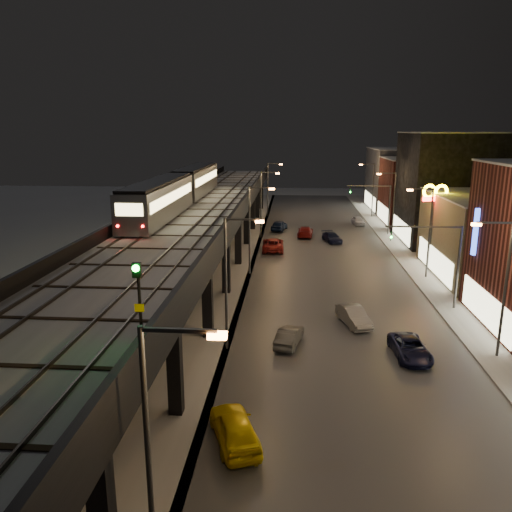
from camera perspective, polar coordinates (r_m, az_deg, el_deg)
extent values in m
plane|color=silver|center=(23.25, -6.00, -24.11)|extent=(220.00, 220.00, 0.00)
cube|color=#46474D|center=(54.98, 8.18, -1.07)|extent=(17.00, 120.00, 0.06)
cube|color=#9FA1A8|center=(56.57, 18.33, -1.19)|extent=(4.00, 120.00, 0.14)
cube|color=#9FA1A8|center=(55.66, -5.82, -0.81)|extent=(11.00, 120.00, 0.06)
cube|color=black|center=(51.54, -6.55, 4.53)|extent=(9.00, 100.00, 1.00)
cube|color=black|center=(18.41, -17.17, -26.15)|extent=(0.70, 0.70, 5.30)
cube|color=black|center=(28.96, -23.93, -11.01)|extent=(0.70, 0.70, 5.30)
cube|color=black|center=(26.41, -9.26, -12.38)|extent=(0.70, 0.70, 5.30)
cube|color=black|center=(26.49, -17.34, -6.88)|extent=(8.00, 0.60, 0.50)
cube|color=black|center=(37.37, -16.85, -4.73)|extent=(0.70, 0.70, 5.30)
cube|color=black|center=(35.44, -5.56, -5.20)|extent=(0.70, 0.70, 5.30)
cube|color=black|center=(35.50, -11.55, -1.17)|extent=(8.00, 0.60, 0.50)
cube|color=black|center=(46.43, -12.52, -0.78)|extent=(0.70, 0.70, 5.30)
cube|color=black|center=(44.88, -3.43, -0.98)|extent=(0.70, 0.70, 5.30)
cube|color=black|center=(44.93, -8.17, 2.20)|extent=(8.00, 0.60, 0.50)
cube|color=black|center=(55.80, -9.64, 1.87)|extent=(0.70, 0.70, 5.30)
cube|color=black|center=(54.52, -2.06, 1.77)|extent=(0.70, 0.70, 5.30)
cube|color=black|center=(54.56, -5.96, 4.39)|extent=(8.00, 0.60, 0.50)
cube|color=black|center=(65.36, -7.58, 3.74)|extent=(0.70, 0.70, 5.30)
cube|color=black|center=(64.27, -1.09, 3.69)|extent=(0.70, 0.70, 5.30)
cube|color=black|center=(64.31, -4.41, 5.91)|extent=(8.00, 0.60, 0.50)
cube|color=black|center=(75.04, -6.05, 5.14)|extent=(0.70, 0.70, 5.30)
cube|color=black|center=(74.09, -0.38, 5.10)|extent=(0.70, 0.70, 5.30)
cube|color=black|center=(74.12, -3.26, 7.03)|extent=(8.00, 0.60, 0.50)
cube|color=black|center=(84.79, -4.86, 6.21)|extent=(0.70, 0.70, 5.30)
cube|color=black|center=(83.95, 0.16, 6.18)|extent=(0.70, 0.70, 5.30)
cube|color=black|center=(83.98, -2.38, 7.89)|extent=(8.00, 0.60, 0.50)
cube|color=black|center=(94.59, -3.92, 7.05)|extent=(0.70, 0.70, 5.30)
cube|color=black|center=(93.84, 0.60, 7.03)|extent=(0.70, 0.70, 5.30)
cube|color=black|center=(93.86, -1.68, 8.56)|extent=(8.00, 0.60, 0.50)
cube|color=#B2B7C1|center=(51.45, -6.57, 5.17)|extent=(8.40, 100.00, 0.16)
cube|color=#332D28|center=(52.12, -10.07, 5.33)|extent=(0.08, 98.00, 0.16)
cube|color=#332D28|center=(51.79, -8.52, 5.34)|extent=(0.08, 98.00, 0.16)
cube|color=#332D28|center=(51.20, -5.16, 5.34)|extent=(0.08, 98.00, 0.16)
cube|color=#332D28|center=(50.99, -3.56, 5.33)|extent=(0.08, 98.00, 0.16)
cube|color=black|center=(23.46, -20.22, -6.38)|extent=(7.80, 0.24, 0.06)
cube|color=black|center=(38.00, -10.45, 1.98)|extent=(7.80, 0.24, 0.06)
cube|color=black|center=(53.38, -6.18, 5.62)|extent=(7.80, 0.24, 0.06)
cube|color=black|center=(69.04, -3.81, 7.61)|extent=(7.80, 0.24, 0.06)
cube|color=black|center=(84.83, -2.31, 8.86)|extent=(7.80, 0.24, 0.06)
cube|color=black|center=(50.75, -1.73, 5.67)|extent=(0.30, 100.00, 1.10)
cube|color=black|center=(52.36, -11.29, 5.66)|extent=(0.30, 100.00, 1.10)
cube|color=#EFEAB5|center=(40.76, 24.76, -5.43)|extent=(0.10, 9.60, 2.40)
cube|color=#6F6750|center=(54.94, 25.98, 1.86)|extent=(12.00, 15.00, 8.00)
cube|color=#EFEAB5|center=(53.51, 19.68, -0.46)|extent=(0.10, 12.00, 2.40)
cube|color=#B2B7C1|center=(54.32, 26.45, 6.07)|extent=(12.20, 15.20, 0.16)
cube|color=black|center=(69.42, 21.48, 7.13)|extent=(12.00, 13.00, 14.00)
cube|color=#EFEAB5|center=(68.68, 16.25, 2.91)|extent=(0.10, 10.40, 2.40)
cube|color=#B2B7C1|center=(69.02, 22.02, 12.96)|extent=(12.20, 13.20, 0.16)
cube|color=brown|center=(83.03, 18.57, 6.99)|extent=(12.00, 12.00, 10.00)
cube|color=#EFEAB5|center=(82.21, 14.29, 4.83)|extent=(0.10, 9.60, 2.40)
cube|color=#B2B7C1|center=(82.61, 18.85, 10.48)|extent=(12.20, 12.20, 0.16)
cube|color=#45464F|center=(96.53, 16.59, 8.35)|extent=(12.00, 16.00, 11.00)
cube|color=#EFEAB5|center=(95.88, 12.87, 6.19)|extent=(0.10, 12.80, 2.40)
cube|color=#B2B7C1|center=(96.18, 16.83, 11.65)|extent=(12.20, 16.20, 0.16)
cylinder|color=#38383A|center=(16.81, -12.17, -22.18)|extent=(0.18, 0.18, 9.00)
cube|color=#38383A|center=(14.39, -8.84, -8.40)|extent=(2.20, 0.12, 0.12)
cube|color=orange|center=(14.23, -4.45, -9.05)|extent=(0.55, 0.28, 0.18)
cylinder|color=#38383A|center=(32.74, -3.45, -3.39)|extent=(0.18, 0.18, 9.00)
cube|color=#38383A|center=(31.56, -1.59, 4.19)|extent=(2.20, 0.12, 0.12)
cube|color=orange|center=(31.49, 0.41, 3.95)|extent=(0.55, 0.28, 0.18)
cylinder|color=#38383A|center=(35.14, 26.57, -3.68)|extent=(0.18, 0.18, 9.00)
cube|color=#38383A|center=(33.75, 25.66, 3.45)|extent=(2.20, 0.12, 0.12)
cube|color=orange|center=(33.38, 23.88, 3.32)|extent=(0.55, 0.28, 0.18)
cylinder|color=#38383A|center=(50.09, -0.75, 2.83)|extent=(0.18, 0.18, 9.00)
cube|color=#38383A|center=(49.33, 0.52, 7.82)|extent=(2.20, 0.12, 0.12)
cube|color=orange|center=(49.28, 1.81, 7.67)|extent=(0.55, 0.28, 0.18)
cylinder|color=#38383A|center=(51.69, 19.22, 2.39)|extent=(0.18, 0.18, 9.00)
cube|color=#38383A|center=(50.76, 18.41, 7.29)|extent=(2.20, 0.12, 0.12)
cube|color=orange|center=(50.51, 17.19, 7.21)|extent=(0.55, 0.28, 0.18)
cylinder|color=#38383A|center=(67.78, 0.56, 5.82)|extent=(0.18, 0.18, 9.00)
cube|color=#38383A|center=(67.22, 1.52, 9.53)|extent=(2.20, 0.12, 0.12)
cube|color=orange|center=(67.19, 2.47, 9.41)|extent=(0.55, 0.28, 0.18)
cylinder|color=#38383A|center=(68.97, 15.47, 5.46)|extent=(0.18, 0.18, 9.00)
cube|color=#38383A|center=(68.27, 14.80, 9.14)|extent=(2.20, 0.12, 0.12)
cube|color=orange|center=(68.09, 13.87, 9.08)|extent=(0.55, 0.28, 0.18)
cylinder|color=#38383A|center=(85.60, 1.34, 7.58)|extent=(0.18, 0.18, 9.00)
cube|color=#38383A|center=(85.16, 2.11, 10.51)|extent=(2.20, 0.12, 0.12)
cube|color=orange|center=(85.13, 2.86, 10.42)|extent=(0.55, 0.28, 0.18)
cylinder|color=#38383A|center=(86.55, 13.22, 7.28)|extent=(0.18, 0.18, 9.00)
cube|color=#38383A|center=(85.99, 12.65, 10.22)|extent=(2.20, 0.12, 0.12)
cube|color=orange|center=(85.85, 11.91, 10.17)|extent=(0.55, 0.28, 0.18)
cylinder|color=#38383A|center=(43.51, 22.07, -1.35)|extent=(0.20, 0.20, 7.00)
cube|color=#38383A|center=(41.94, 18.59, 3.18)|extent=(6.00, 0.12, 0.12)
imported|color=black|center=(41.48, 15.19, 2.61)|extent=(0.20, 0.16, 1.00)
sphere|color=#0CFF26|center=(41.39, 15.20, 2.23)|extent=(0.18, 0.18, 0.18)
cylinder|color=#38383A|center=(72.03, 14.97, 5.04)|extent=(0.20, 0.20, 7.00)
cube|color=#38383A|center=(71.09, 12.75, 7.82)|extent=(6.00, 0.12, 0.12)
imported|color=black|center=(70.82, 10.71, 7.49)|extent=(0.20, 0.16, 1.00)
sphere|color=#0CFF26|center=(70.70, 10.71, 7.28)|extent=(0.18, 0.18, 0.18)
cube|color=gray|center=(46.13, -11.04, 6.23)|extent=(2.76, 16.68, 3.15)
cube|color=black|center=(45.93, -11.14, 8.32)|extent=(2.48, 16.21, 0.24)
cube|color=#E3CA7F|center=(46.46, -12.74, 6.74)|extent=(0.05, 15.25, 0.86)
cube|color=#E3CA7F|center=(45.73, -9.37, 6.78)|extent=(0.05, 15.25, 0.86)
cube|color=gray|center=(63.50, -6.83, 8.52)|extent=(2.76, 16.68, 3.15)
cube|color=black|center=(63.36, -6.88, 10.04)|extent=(2.48, 16.21, 0.24)
cube|color=#E3CA7F|center=(63.74, -8.09, 8.88)|extent=(0.05, 15.25, 0.86)
cube|color=#E3CA7F|center=(63.21, -5.59, 8.91)|extent=(0.05, 15.25, 0.86)
cube|color=#E3CA7F|center=(38.15, -14.31, 5.15)|extent=(2.10, 0.05, 0.95)
sphere|color=#FF0C0C|center=(38.65, -15.55, 3.32)|extent=(0.19, 0.19, 0.19)
sphere|color=#FF0C0C|center=(38.05, -12.85, 3.32)|extent=(0.19, 0.19, 0.19)
cylinder|color=black|center=(19.25, -13.14, -5.12)|extent=(0.12, 0.12, 3.04)
cube|color=black|center=(18.76, -13.46, -1.58)|extent=(0.32, 0.18, 0.56)
sphere|color=#0CFF26|center=(18.63, -13.59, -1.38)|extent=(0.26, 0.26, 0.26)
cube|color=#FFFA02|center=(19.23, -13.20, -5.79)|extent=(0.36, 0.04, 0.30)
imported|color=#E1BF04|center=(24.79, -2.45, -19.12)|extent=(3.21, 4.88, 1.54)
imported|color=#414243|center=(34.64, 3.81, -9.23)|extent=(2.13, 3.99, 1.25)
imported|color=maroon|center=(60.97, 1.95, 1.29)|extent=(2.71, 5.56, 1.52)
imported|color=maroon|center=(69.30, 5.64, 2.76)|extent=(2.33, 4.98, 1.41)
imported|color=#0D1A3E|center=(73.35, 2.66, 3.49)|extent=(2.65, 4.69, 1.51)
imported|color=gray|center=(38.66, 11.09, -6.83)|extent=(2.56, 4.41, 1.37)
imported|color=black|center=(34.32, 17.19, -10.10)|extent=(2.34, 4.62, 1.25)
imported|color=black|center=(66.30, 8.66, 2.06)|extent=(2.82, 4.57, 1.24)
imported|color=silver|center=(79.18, 11.60, 3.93)|extent=(1.93, 3.93, 1.29)
cylinder|color=#38383A|center=(54.83, 19.41, 2.12)|extent=(0.24, 0.24, 7.32)
cube|color=#FF0C0C|center=(54.20, 19.75, 6.19)|extent=(2.56, 0.25, 0.46)
torus|color=#FFD700|center=(53.96, 19.20, 6.98)|extent=(1.51, 0.65, 1.48)
torus|color=#FFD700|center=(54.28, 20.42, 6.92)|extent=(1.51, 0.65, 1.48)
cylinder|color=#38383A|center=(43.87, 23.98, -2.69)|extent=(0.28, 0.28, 5.13)
cube|color=blue|center=(42.94, 24.53, 2.56)|extent=(1.64, 0.35, 3.69)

